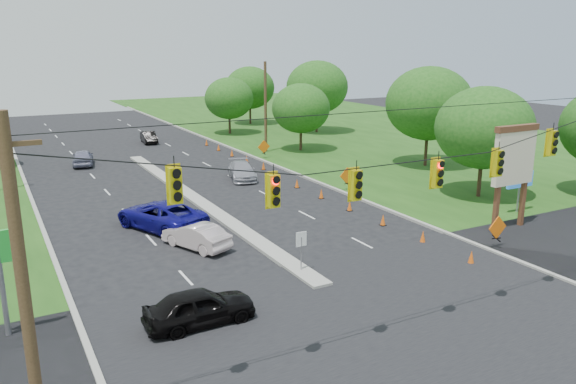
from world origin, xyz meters
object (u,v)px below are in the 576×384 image
blue_pickup (161,215)px  black_sedan (200,307)px  white_sedan (196,236)px  pylon_sign (515,161)px

blue_pickup → black_sedan: bearing=57.6°
black_sedan → white_sedan: bearing=-19.1°
pylon_sign → white_sedan: bearing=162.8°
pylon_sign → blue_pickup: pylon_sign is taller
pylon_sign → black_sedan: (-20.25, -2.73, -3.27)m
blue_pickup → white_sedan: bearing=76.6°
black_sedan → blue_pickup: bearing=-10.0°
black_sedan → white_sedan: 8.61m
pylon_sign → black_sedan: 20.69m
blue_pickup → pylon_sign: bearing=129.3°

